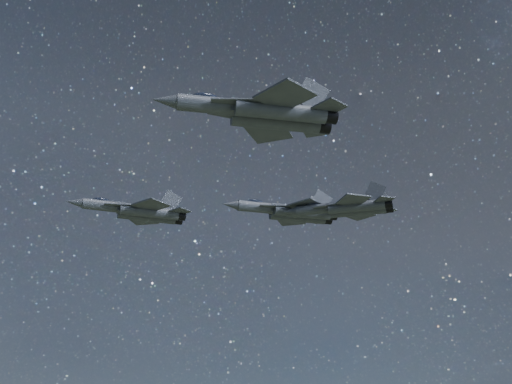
{
  "coord_description": "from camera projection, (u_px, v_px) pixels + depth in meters",
  "views": [
    {
      "loc": [
        -4.65,
        -78.77,
        124.2
      ],
      "look_at": [
        -2.41,
        -1.64,
        154.26
      ],
      "focal_mm": 42.0,
      "sensor_mm": 36.0,
      "label": 1
    }
  ],
  "objects": [
    {
      "name": "jet_right",
      "position": [
        263.0,
        112.0,
        62.11
      ],
      "size": [
        20.11,
        13.9,
        5.05
      ],
      "rotation": [
        0.0,
        0.0,
        0.17
      ],
      "color": "#363B44"
    },
    {
      "name": "jet_lead",
      "position": [
        139.0,
        211.0,
        82.82
      ],
      "size": [
        16.88,
        11.31,
        4.27
      ],
      "rotation": [
        0.0,
        0.0,
        0.32
      ],
      "color": "#363B44"
    },
    {
      "name": "jet_slot",
      "position": [
        348.0,
        208.0,
        90.7
      ],
      "size": [
        17.69,
        11.91,
        4.46
      ],
      "rotation": [
        0.0,
        0.0,
        -0.3
      ],
      "color": "#363B44"
    },
    {
      "name": "jet_left",
      "position": [
        291.0,
        212.0,
        96.29
      ],
      "size": [
        19.73,
        13.43,
        4.96
      ],
      "rotation": [
        0.0,
        0.0,
        0.25
      ],
      "color": "#363B44"
    }
  ]
}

